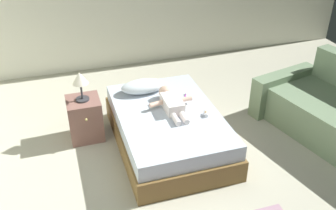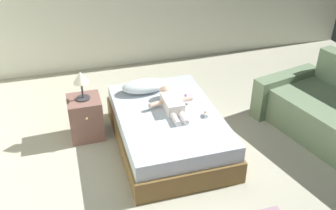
% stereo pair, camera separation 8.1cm
% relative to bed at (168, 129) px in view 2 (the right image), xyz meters
% --- Properties ---
extents(ground_plane, '(8.00, 8.00, 0.00)m').
position_rel_bed_xyz_m(ground_plane, '(-0.01, -0.60, -0.22)').
color(ground_plane, '#B0AE99').
extents(bed, '(1.16, 1.75, 0.44)m').
position_rel_bed_xyz_m(bed, '(0.00, 0.00, 0.00)').
color(bed, brown).
rests_on(bed, ground_plane).
extents(pillow, '(0.55, 0.28, 0.16)m').
position_rel_bed_xyz_m(pillow, '(-0.14, 0.55, 0.30)').
color(pillow, silver).
rests_on(pillow, bed).
extents(baby, '(0.51, 0.70, 0.17)m').
position_rel_bed_xyz_m(baby, '(0.07, 0.11, 0.29)').
color(baby, white).
rests_on(baby, bed).
extents(toothbrush, '(0.08, 0.16, 0.02)m').
position_rel_bed_xyz_m(toothbrush, '(0.31, 0.27, 0.23)').
color(toothbrush, '#AF38B1').
rests_on(toothbrush, bed).
extents(nightstand, '(0.39, 0.42, 0.51)m').
position_rel_bed_xyz_m(nightstand, '(-0.90, 0.45, 0.04)').
color(nightstand, '#835A51').
rests_on(nightstand, ground_plane).
extents(lamp, '(0.18, 0.18, 0.35)m').
position_rel_bed_xyz_m(lamp, '(-0.90, 0.45, 0.55)').
color(lamp, '#333338').
rests_on(lamp, nightstand).
extents(baby_bottle, '(0.07, 0.10, 0.07)m').
position_rel_bed_xyz_m(baby_bottle, '(0.38, -0.19, 0.25)').
color(baby_bottle, white).
rests_on(baby_bottle, bed).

